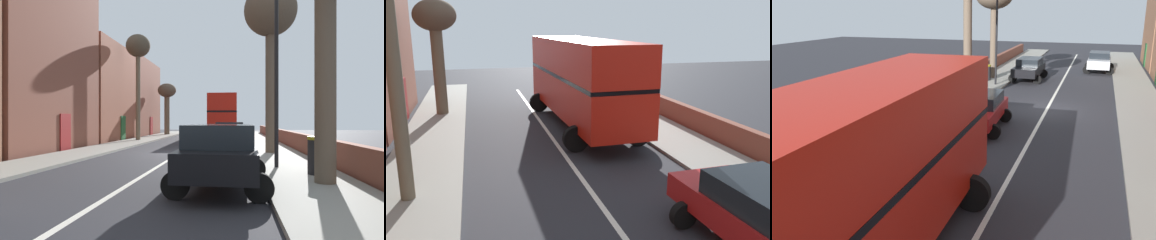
# 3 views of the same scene
# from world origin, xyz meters

# --- Properties ---
(double_decker_bus) EXTENTS (3.75, 10.80, 4.06)m
(double_decker_bus) POSITION_xyz_m (1.70, 15.75, 2.35)
(double_decker_bus) COLOR red
(double_decker_bus) RESTS_ON ground
(parked_car_red_right_0) EXTENTS (2.63, 4.46, 1.62)m
(parked_car_red_right_0) POSITION_xyz_m (2.50, 4.49, 0.93)
(parked_car_red_right_0) COLOR #AD1919
(parked_car_red_right_0) RESTS_ON ground
(street_tree_left_0) EXTENTS (2.12, 2.12, 5.83)m
(street_tree_left_0) POSITION_xyz_m (-4.77, 19.70, 4.63)
(street_tree_left_0) COLOR brown
(street_tree_left_0) RESTS_ON sidewalk_left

